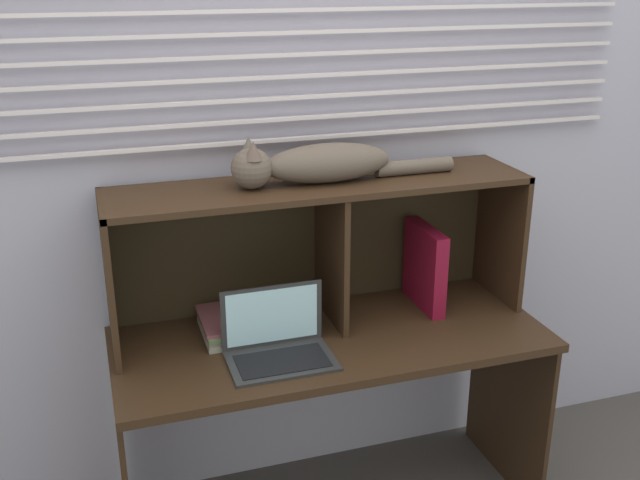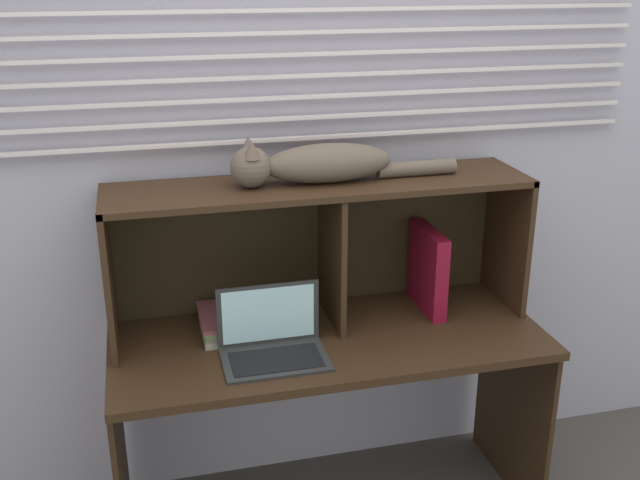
{
  "view_description": "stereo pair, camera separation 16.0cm",
  "coord_description": "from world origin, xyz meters",
  "px_view_note": "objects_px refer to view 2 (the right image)",
  "views": [
    {
      "loc": [
        -0.75,
        -1.97,
        1.96
      ],
      "look_at": [
        0.0,
        0.33,
        1.05
      ],
      "focal_mm": 41.92,
      "sensor_mm": 36.0,
      "label": 1
    },
    {
      "loc": [
        -0.59,
        -2.02,
        1.96
      ],
      "look_at": [
        0.0,
        0.33,
        1.05
      ],
      "focal_mm": 41.92,
      "sensor_mm": 36.0,
      "label": 2
    }
  ],
  "objects_px": {
    "binder_upright": "(428,269)",
    "book_stack": "(226,322)",
    "cat": "(316,164)",
    "laptop": "(273,342)"
  },
  "relations": [
    {
      "from": "cat",
      "to": "binder_upright",
      "type": "height_order",
      "value": "cat"
    },
    {
      "from": "cat",
      "to": "binder_upright",
      "type": "relative_size",
      "value": 2.54
    },
    {
      "from": "laptop",
      "to": "book_stack",
      "type": "bearing_deg",
      "value": 121.17
    },
    {
      "from": "cat",
      "to": "binder_upright",
      "type": "distance_m",
      "value": 0.6
    },
    {
      "from": "laptop",
      "to": "binder_upright",
      "type": "distance_m",
      "value": 0.66
    },
    {
      "from": "laptop",
      "to": "book_stack",
      "type": "xyz_separation_m",
      "value": [
        -0.13,
        0.21,
        -0.01
      ]
    },
    {
      "from": "cat",
      "to": "book_stack",
      "type": "height_order",
      "value": "cat"
    },
    {
      "from": "binder_upright",
      "to": "book_stack",
      "type": "height_order",
      "value": "binder_upright"
    },
    {
      "from": "cat",
      "to": "laptop",
      "type": "relative_size",
      "value": 2.3
    },
    {
      "from": "laptop",
      "to": "binder_upright",
      "type": "relative_size",
      "value": 1.11
    }
  ]
}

